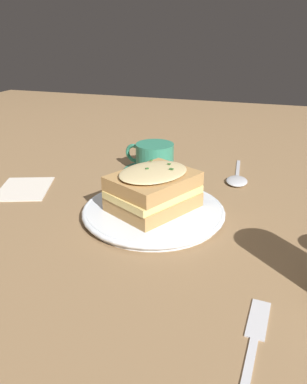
{
  "coord_description": "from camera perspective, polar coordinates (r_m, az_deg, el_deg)",
  "views": [
    {
      "loc": [
        -0.55,
        -0.18,
        0.31
      ],
      "look_at": [
        0.03,
        0.01,
        0.05
      ],
      "focal_mm": 35.0,
      "sensor_mm": 36.0,
      "label": 1
    }
  ],
  "objects": [
    {
      "name": "ground_plane",
      "position": [
        0.65,
        -0.29,
        -4.74
      ],
      "size": [
        2.4,
        2.4,
        0.0
      ],
      "primitive_type": "plane",
      "color": "olive"
    },
    {
      "name": "dinner_plate",
      "position": [
        0.67,
        0.0,
        -2.93
      ],
      "size": [
        0.26,
        0.26,
        0.02
      ],
      "color": "white",
      "rests_on": "ground_plane"
    },
    {
      "name": "sandwich",
      "position": [
        0.66,
        -0.01,
        0.41
      ],
      "size": [
        0.18,
        0.17,
        0.07
      ],
      "rotation": [
        0.0,
        0.0,
        5.79
      ],
      "color": "#B2844C",
      "rests_on": "dinner_plate"
    },
    {
      "name": "teacup_with_saucer",
      "position": [
        0.88,
        0.1,
        5.03
      ],
      "size": [
        0.15,
        0.15,
        0.07
      ],
      "rotation": [
        0.0,
        0.0,
        1.4
      ],
      "color": "#338466",
      "rests_on": "ground_plane"
    },
    {
      "name": "fork",
      "position": [
        0.45,
        15.14,
        -20.66
      ],
      "size": [
        0.17,
        0.03,
        0.0
      ],
      "rotation": [
        0.0,
        0.0,
        4.64
      ],
      "color": "silver",
      "rests_on": "ground_plane"
    },
    {
      "name": "spoon",
      "position": [
        0.85,
        12.59,
        1.88
      ],
      "size": [
        0.18,
        0.05,
        0.01
      ],
      "rotation": [
        0.0,
        0.0,
        1.65
      ],
      "color": "silver",
      "rests_on": "ground_plane"
    },
    {
      "name": "napkin",
      "position": [
        0.83,
        -19.08,
        0.55
      ],
      "size": [
        0.15,
        0.14,
        0.0
      ],
      "primitive_type": "cube",
      "rotation": [
        0.0,
        0.0,
        0.35
      ],
      "color": "silver",
      "rests_on": "ground_plane"
    }
  ]
}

